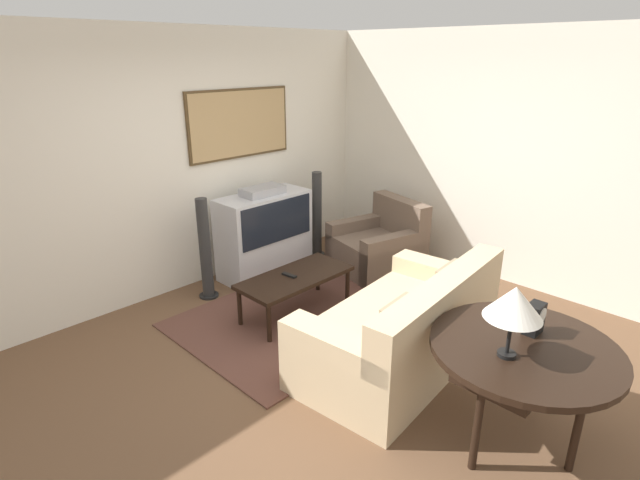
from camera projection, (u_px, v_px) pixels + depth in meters
name	position (u px, v px, depth m)	size (l,w,h in m)	color
ground_plane	(322.00, 361.00, 4.20)	(12.00, 12.00, 0.00)	brown
wall_back	(176.00, 164.00, 5.13)	(12.00, 0.10, 2.70)	silver
wall_right	(489.00, 158.00, 5.48)	(0.06, 12.00, 2.70)	silver
area_rug	(297.00, 316.00, 4.91)	(2.18, 1.70, 0.01)	brown
tv	(264.00, 234.00, 5.72)	(1.08, 0.48, 1.04)	silver
couch	(403.00, 331.00, 4.07)	(1.91, 1.12, 0.85)	#CCB289
armchair	(379.00, 247.00, 5.89)	(1.06, 1.05, 0.83)	brown
coffee_table	(295.00, 279.00, 4.82)	(1.14, 0.52, 0.42)	black
console_table	(524.00, 354.00, 3.12)	(1.17, 1.17, 0.73)	black
table_lamp	(514.00, 303.00, 2.87)	(0.34, 0.34, 0.46)	black
mantel_clock	(534.00, 318.00, 3.21)	(0.14, 0.10, 0.21)	black
remote	(289.00, 275.00, 4.79)	(0.06, 0.16, 0.02)	black
speaker_tower_left	(205.00, 252.00, 5.14)	(0.20, 0.20, 1.08)	black
speaker_tower_right	(317.00, 217.00, 6.23)	(0.20, 0.20, 1.08)	black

